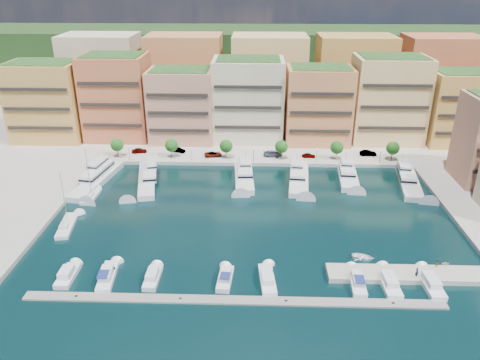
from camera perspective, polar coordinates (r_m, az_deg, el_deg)
The scene contains 54 objects.
ground at distance 107.21m, azimuth 1.52°, elevation -4.47°, with size 400.00×400.00×0.00m, color black.
north_quay at distance 164.31m, azimuth 1.73°, elevation 5.97°, with size 220.00×64.00×2.00m, color #9E998E.
hillside at distance 210.42m, azimuth 1.82°, elevation 10.07°, with size 240.00×40.00×58.00m, color #1B3315.
south_pontoon at distance 82.24m, azimuth -0.85°, elevation -14.53°, with size 72.00×2.20×0.35m, color gray.
finger_pier at distance 93.37m, azimuth 20.48°, elevation -11.00°, with size 32.00×5.00×2.00m, color #9E998E.
apartment_0 at distance 163.11m, azimuth -22.41°, elevation 8.89°, with size 22.00×16.50×24.80m.
apartment_1 at distance 157.07m, azimuth -14.74°, elevation 9.77°, with size 20.00×16.50×26.80m.
apartment_2 at distance 151.07m, azimuth -7.10°, elevation 9.03°, with size 20.00×15.50×22.80m.
apartment_3 at distance 150.82m, azimuth 1.00°, elevation 9.77°, with size 22.00×16.50×25.80m.
apartment_4 at distance 150.41m, azimuth 9.50°, elevation 9.01°, with size 20.00×15.50×23.80m.
apartment_5 at distance 156.32m, azimuth 17.58°, elevation 9.37°, with size 22.00×16.50×26.80m.
apartment_6 at distance 162.25m, azimuth 25.23°, elevation 7.97°, with size 20.00×15.50×22.80m.
backblock_0 at distance 180.44m, azimuth -16.32°, elevation 11.95°, with size 26.00×18.00×30.00m, color beige.
backblock_1 at distance 173.60m, azimuth -6.65°, elevation 12.29°, with size 26.00×18.00×30.00m, color #D3714F.
backblock_2 at distance 171.80m, azimuth 3.53°, elevation 12.28°, with size 26.00×18.00×30.00m, color #EABA7B.
backblock_3 at distance 175.19m, azimuth 13.61°, elevation 11.90°, with size 26.00×18.00×30.00m, color tan.
backblock_4 at distance 183.49m, azimuth 22.99°, elevation 11.22°, with size 26.00×18.00×30.00m, color #BC573E.
tree_0 at distance 141.70m, azimuth -14.76°, elevation 4.16°, with size 3.80×3.80×5.65m.
tree_1 at distance 138.00m, azimuth -8.36°, elevation 4.18°, with size 3.80×3.80×5.65m.
tree_2 at distance 136.08m, azimuth -1.70°, elevation 4.14°, with size 3.80×3.80×5.65m.
tree_3 at distance 136.04m, azimuth 5.06°, elevation 4.05°, with size 3.80×3.80×5.65m.
tree_4 at distance 137.87m, azimuth 11.73°, elevation 3.90°, with size 3.80×3.80×5.65m.
tree_5 at distance 141.49m, azimuth 18.14°, elevation 3.71°, with size 3.80×3.80×5.65m.
lamppost_0 at distance 138.84m, azimuth -13.39°, elevation 3.48°, with size 0.30×0.30×4.20m.
lamppost_1 at distance 135.25m, azimuth -5.99°, elevation 3.47°, with size 0.30×0.30×4.20m.
lamppost_2 at distance 133.99m, azimuth 1.67°, elevation 3.39°, with size 0.30×0.30×4.20m.
lamppost_3 at distance 135.15m, azimuth 9.33°, elevation 3.26°, with size 0.30×0.30×4.20m.
lamppost_4 at distance 138.65m, azimuth 16.74°, elevation 3.07°, with size 0.30×0.30×4.20m.
yacht_0 at distance 129.68m, azimuth -16.96°, elevation 0.31°, with size 8.23×24.42×7.30m.
yacht_1 at distance 126.60m, azimuth -11.23°, elevation 0.29°, with size 8.59×23.05×7.30m.
yacht_3 at distance 125.19m, azimuth 0.50°, elevation 0.56°, with size 5.84×18.63×7.30m.
yacht_4 at distance 125.08m, azimuth 7.17°, elevation 0.28°, with size 6.67×20.25×7.30m.
yacht_5 at distance 128.62m, azimuth 12.99°, elevation 0.57°, with size 6.04×16.32×7.30m.
yacht_6 at distance 130.49m, azimuth 19.81°, elevation 0.06°, with size 7.91×21.42×7.30m.
cruiser_0 at distance 92.57m, azimuth -20.28°, elevation -10.89°, with size 2.80×7.20×2.55m.
cruiser_1 at distance 90.09m, azimuth -15.86°, elevation -11.26°, with size 3.44×9.21×2.66m.
cruiser_2 at distance 88.04m, azimuth -10.58°, elevation -11.60°, with size 2.50×7.26×2.55m.
cruiser_4 at distance 86.26m, azimuth -1.83°, elevation -11.96°, with size 2.93×7.36×2.66m.
cruiser_5 at distance 86.16m, azimuth 3.34°, elevation -12.06°, with size 3.33×9.13×2.55m.
cruiser_7 at distance 88.08m, azimuth 14.07°, elevation -11.93°, with size 2.77×8.58×2.66m.
cruiser_8 at distance 89.46m, azimuth 17.66°, elevation -11.81°, with size 2.99×9.08×2.55m.
cruiser_9 at distance 91.72m, azimuth 22.17°, elevation -11.58°, with size 3.07×9.27×2.55m.
sailboat_1 at distance 109.49m, azimuth -20.33°, elevation -5.30°, with size 4.30×11.18×13.20m.
sailboat_2 at distance 121.20m, azimuth -17.70°, elevation -1.97°, with size 2.88×8.46×13.20m.
tender_0 at distance 95.31m, azimuth 14.75°, elevation -9.06°, with size 3.07×4.29×0.89m, color white.
tender_3 at distance 98.58m, azimuth 23.77°, elevation -9.29°, with size 1.41×1.64×0.86m, color beige.
car_0 at distance 144.48m, azimuth -12.18°, elevation 3.55°, with size 1.81×4.49×1.53m, color gray.
car_1 at distance 142.89m, azimuth -7.50°, elevation 3.63°, with size 1.46×4.18×1.38m, color gray.
car_2 at distance 138.57m, azimuth -3.29°, elevation 3.15°, with size 2.40×5.20×1.45m, color gray.
car_3 at distance 138.96m, azimuth 4.05°, elevation 3.24°, with size 2.32×5.71×1.66m, color gray.
car_4 at distance 139.12m, azimuth 8.37°, elevation 2.99°, with size 1.60×3.97×1.35m, color gray.
car_5 at distance 144.14m, azimuth 15.34°, elevation 3.18°, with size 1.69×4.86×1.60m, color gray.
person_0 at distance 91.23m, azimuth 20.76°, elevation -10.46°, with size 0.70×0.46×1.91m, color #262B4D.
person_1 at distance 95.45m, azimuth 22.85°, elevation -9.29°, with size 0.79×0.62×1.62m, color #503C30.
Camera 1 is at (0.37, -94.02, 51.51)m, focal length 35.00 mm.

